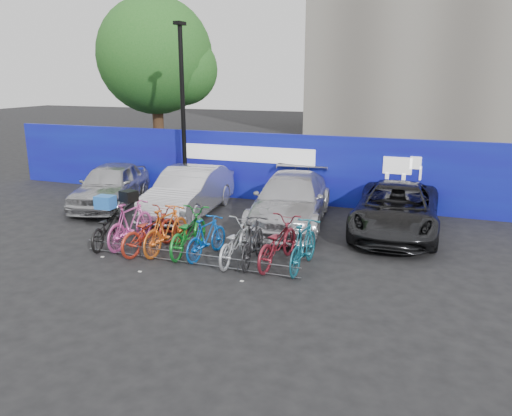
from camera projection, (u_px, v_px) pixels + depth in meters
The scene contains 21 objects.
ground at pixel (199, 256), 12.43m from camera, with size 100.00×100.00×0.00m, color black.
hoarding at pixel (274, 168), 17.56m from camera, with size 22.00×0.18×2.40m.
tree at pixel (160, 59), 22.49m from camera, with size 5.40×5.20×7.80m.
lamppost at pixel (183, 107), 17.54m from camera, with size 0.25×0.50×6.11m.
bike_rack at pixel (187, 258), 11.84m from camera, with size 5.60×0.03×0.30m.
car_0 at pixel (111, 185), 17.01m from camera, with size 1.73×4.31×1.47m, color #A9A9AD.
car_1 at pixel (189, 191), 15.96m from camera, with size 1.59×4.57×1.50m, color silver.
car_2 at pixel (291, 200), 14.94m from camera, with size 2.06×5.07×1.47m, color #BABABF.
car_3 at pixel (396, 209), 14.11m from camera, with size 2.28×4.94×1.37m, color black.
bike_0 at pixel (107, 227), 13.11m from camera, with size 0.66×1.90×1.00m, color black.
bike_1 at pixel (131, 224), 13.04m from camera, with size 0.57×2.00×1.20m, color #D44BA2.
bike_2 at pixel (150, 231), 12.66m from camera, with size 0.71×2.04×1.07m, color #B02D1D.
bike_3 at pixel (166, 230), 12.58m from camera, with size 0.55×1.95×1.17m, color #DB5E1C.
bike_4 at pixel (188, 232), 12.53m from camera, with size 0.72×2.08×1.09m, color #147C25.
bike_5 at pixel (207, 237), 12.21m from camera, with size 0.48×1.71×1.03m, color #0B4EB3.
bike_6 at pixel (234, 242), 11.93m from camera, with size 0.66×1.89×0.99m, color #B0B4B9.
bike_7 at pixel (253, 242), 11.77m from camera, with size 0.52×1.85×1.11m, color #232325.
bike_8 at pixel (277, 242), 11.73m from camera, with size 0.73×2.10×1.10m, color maroon.
bike_9 at pixel (303, 246), 11.44m from camera, with size 0.54×1.91×1.15m, color #13586D.
cargo_crate at pixel (105, 202), 12.94m from camera, with size 0.47×0.36×0.34m, color blue.
cargo_topcase at pixel (129, 196), 12.85m from camera, with size 0.38×0.34×0.28m, color black.
Camera 1 is at (5.37, -10.49, 4.36)m, focal length 35.00 mm.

